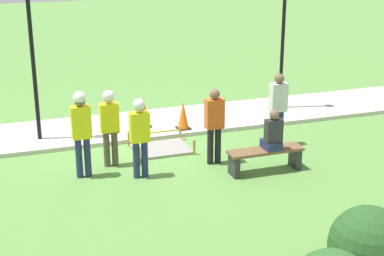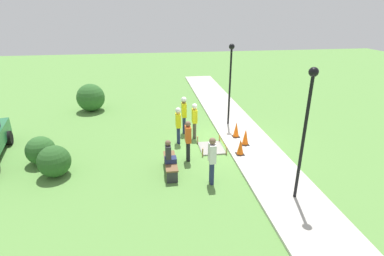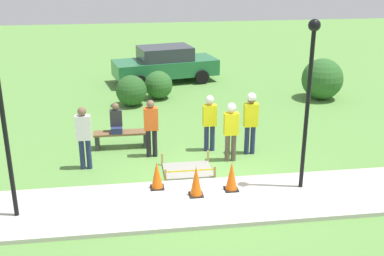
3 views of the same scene
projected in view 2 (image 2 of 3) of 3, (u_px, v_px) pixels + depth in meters
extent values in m
plane|color=#5B8E42|center=(224.00, 144.00, 13.86)|extent=(60.00, 60.00, 0.00)
cube|color=#BCB7AD|center=(248.00, 141.00, 13.99)|extent=(28.00, 2.27, 0.10)
cube|color=gray|center=(211.00, 148.00, 13.35)|extent=(1.30, 1.04, 0.06)
cube|color=tan|center=(227.00, 151.00, 12.77)|extent=(0.05, 0.05, 0.36)
cube|color=tan|center=(219.00, 138.00, 13.97)|extent=(0.05, 0.05, 0.36)
cube|color=tan|center=(203.00, 152.00, 12.63)|extent=(0.05, 0.05, 0.36)
cube|color=tan|center=(198.00, 140.00, 13.82)|extent=(0.05, 0.05, 0.36)
cube|color=yellow|center=(223.00, 142.00, 13.34)|extent=(1.30, 0.00, 0.04)
cube|color=black|center=(240.00, 154.00, 12.64)|extent=(0.34, 0.34, 0.02)
cone|color=orange|center=(240.00, 146.00, 12.51)|extent=(0.29, 0.29, 0.68)
cube|color=black|center=(245.00, 144.00, 13.54)|extent=(0.34, 0.34, 0.02)
cone|color=orange|center=(245.00, 136.00, 13.39)|extent=(0.29, 0.29, 0.74)
cube|color=black|center=(236.00, 136.00, 14.34)|extent=(0.34, 0.34, 0.02)
cone|color=orange|center=(236.00, 129.00, 14.20)|extent=(0.29, 0.29, 0.72)
cube|color=#2D2D33|center=(172.00, 177.00, 10.72)|extent=(0.12, 0.40, 0.45)
cube|color=#2D2D33|center=(169.00, 158.00, 12.05)|extent=(0.12, 0.40, 0.45)
cube|color=brown|center=(170.00, 161.00, 11.29)|extent=(1.65, 0.44, 0.06)
cube|color=navy|center=(171.00, 160.00, 11.13)|extent=(0.34, 0.44, 0.18)
cube|color=#2D2D33|center=(168.00, 152.00, 10.99)|extent=(0.36, 0.20, 0.50)
sphere|color=brown|center=(168.00, 143.00, 10.86)|extent=(0.21, 0.21, 0.21)
cylinder|color=brown|center=(195.00, 131.00, 14.25)|extent=(0.14, 0.14, 0.80)
cylinder|color=brown|center=(194.00, 129.00, 14.41)|extent=(0.14, 0.14, 0.80)
cube|color=yellow|center=(195.00, 116.00, 14.06)|extent=(0.40, 0.22, 0.63)
sphere|color=tan|center=(195.00, 107.00, 13.90)|extent=(0.22, 0.22, 0.22)
sphere|color=white|center=(195.00, 106.00, 13.88)|extent=(0.25, 0.25, 0.25)
cylinder|color=navy|center=(179.00, 136.00, 13.71)|extent=(0.14, 0.14, 0.80)
cylinder|color=navy|center=(178.00, 134.00, 13.87)|extent=(0.14, 0.14, 0.80)
cube|color=yellow|center=(178.00, 120.00, 13.52)|extent=(0.40, 0.22, 0.63)
sphere|color=tan|center=(178.00, 111.00, 13.36)|extent=(0.22, 0.22, 0.22)
sphere|color=white|center=(178.00, 110.00, 13.34)|extent=(0.25, 0.25, 0.25)
cylinder|color=navy|center=(184.00, 125.00, 14.79)|extent=(0.14, 0.14, 0.87)
cylinder|color=navy|center=(184.00, 124.00, 14.95)|extent=(0.14, 0.14, 0.87)
cube|color=yellow|center=(184.00, 110.00, 14.58)|extent=(0.40, 0.22, 0.69)
sphere|color=brown|center=(184.00, 101.00, 14.40)|extent=(0.24, 0.24, 0.24)
sphere|color=white|center=(184.00, 100.00, 14.38)|extent=(0.27, 0.27, 0.27)
cylinder|color=black|center=(188.00, 152.00, 12.14)|extent=(0.14, 0.14, 0.83)
cylinder|color=black|center=(188.00, 150.00, 12.31)|extent=(0.14, 0.14, 0.83)
cube|color=#E55B1E|center=(188.00, 134.00, 11.94)|extent=(0.40, 0.22, 0.66)
sphere|color=brown|center=(188.00, 124.00, 11.78)|extent=(0.23, 0.23, 0.23)
cylinder|color=navy|center=(212.00, 174.00, 10.53)|extent=(0.14, 0.14, 0.86)
cylinder|color=navy|center=(211.00, 171.00, 10.69)|extent=(0.14, 0.14, 0.86)
cube|color=silver|center=(212.00, 153.00, 10.32)|extent=(0.40, 0.22, 0.68)
sphere|color=brown|center=(213.00, 141.00, 10.15)|extent=(0.23, 0.23, 0.23)
cylinder|color=black|center=(230.00, 88.00, 15.23)|extent=(0.10, 0.10, 3.90)
sphere|color=black|center=(232.00, 47.00, 14.46)|extent=(0.28, 0.28, 0.28)
cylinder|color=black|center=(303.00, 141.00, 9.08)|extent=(0.10, 0.10, 4.01)
sphere|color=black|center=(314.00, 72.00, 8.28)|extent=(0.28, 0.28, 0.28)
cylinder|color=black|center=(9.00, 138.00, 13.67)|extent=(0.67, 0.36, 0.64)
sphere|color=#285623|center=(54.00, 161.00, 11.03)|extent=(1.19, 1.19, 1.19)
sphere|color=#2D6028|center=(91.00, 98.00, 17.95)|extent=(1.65, 1.65, 1.65)
sphere|color=#2D6028|center=(41.00, 150.00, 11.94)|extent=(1.13, 1.13, 1.13)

